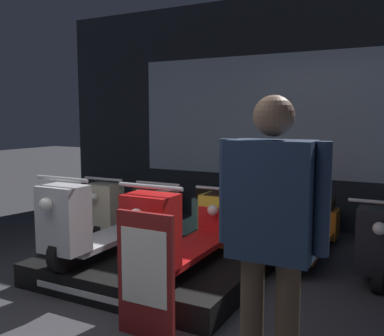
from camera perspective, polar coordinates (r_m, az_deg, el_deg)
shop_wall_back at (r=6.23m, az=8.70°, el=7.33°), size 6.60×0.09×3.20m
display_platform at (r=4.21m, az=-5.40°, el=-12.98°), size 1.96×1.55×0.22m
scooter_display_left at (r=4.32m, az=-10.61°, el=-6.68°), size 0.55×1.78×0.82m
scooter_display_right at (r=3.85m, az=-0.14°, el=-8.23°), size 0.55×1.78×0.82m
scooter_backrow_0 at (r=5.79m, az=-7.49°, el=-5.38°), size 0.55×1.78×0.82m
scooter_backrow_1 at (r=5.40m, az=-0.83°, el=-6.22°), size 0.55×1.78×0.82m
scooter_backrow_2 at (r=5.09m, az=6.78°, el=-7.07°), size 0.55×1.78×0.82m
scooter_backrow_3 at (r=4.88m, az=15.24°, el=-7.87°), size 0.55×1.78×0.82m
scooter_backrow_4 at (r=4.79m, az=24.26°, el=-8.53°), size 0.55×1.78×0.82m
person_right_browsing at (r=2.31m, az=10.53°, el=-7.33°), size 0.60×0.24×1.65m
price_sign_board at (r=3.04m, az=-6.24°, el=-14.04°), size 0.45×0.04×0.89m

